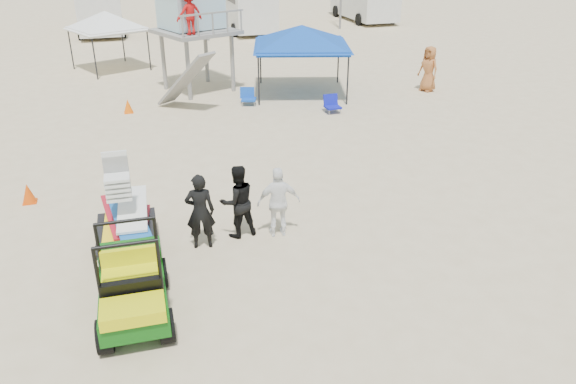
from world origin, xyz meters
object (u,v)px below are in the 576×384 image
object	(u,v)px
lifeguard_tower	(191,7)
surf_trailer	(124,217)
canopy_blue	(302,29)
utility_cart	(130,279)
man_left	(200,211)

from	to	relation	value
lifeguard_tower	surf_trailer	bearing A→B (deg)	-105.34
surf_trailer	canopy_blue	size ratio (longest dim) A/B	0.53
lifeguard_tower	utility_cart	bearing A→B (deg)	-103.00
surf_trailer	man_left	world-z (taller)	surf_trailer
surf_trailer	man_left	xyz separation A→B (m)	(1.52, -0.30, 0.05)
lifeguard_tower	canopy_blue	world-z (taller)	lifeguard_tower
utility_cart	man_left	xyz separation A→B (m)	(1.52, 2.03, 0.06)
lifeguard_tower	canopy_blue	size ratio (longest dim) A/B	1.02
surf_trailer	utility_cart	bearing A→B (deg)	-90.07
utility_cart	surf_trailer	xyz separation A→B (m)	(0.00, 2.33, 0.01)
surf_trailer	lifeguard_tower	size ratio (longest dim) A/B	0.51
canopy_blue	man_left	bearing A→B (deg)	-118.26
man_left	lifeguard_tower	distance (m)	13.02
man_left	lifeguard_tower	world-z (taller)	lifeguard_tower
utility_cart	surf_trailer	world-z (taller)	surf_trailer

